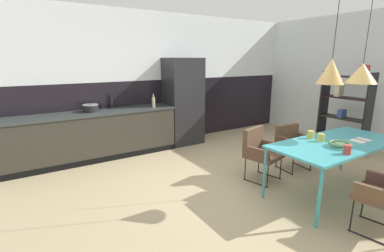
# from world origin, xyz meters

# --- Properties ---
(ground_plane) EXTENTS (9.02, 9.02, 0.00)m
(ground_plane) POSITION_xyz_m (0.00, 0.00, 0.00)
(ground_plane) COLOR tan
(back_wall_splashback_dark) EXTENTS (6.93, 0.12, 1.38)m
(back_wall_splashback_dark) POSITION_xyz_m (0.00, 2.77, 0.69)
(back_wall_splashback_dark) COLOR black
(back_wall_splashback_dark) RESTS_ON ground
(back_wall_panel_upper) EXTENTS (6.93, 0.12, 1.38)m
(back_wall_panel_upper) POSITION_xyz_m (0.00, 2.77, 2.07)
(back_wall_panel_upper) COLOR silver
(back_wall_panel_upper) RESTS_ON back_wall_splashback_dark
(side_wall_right) EXTENTS (0.12, 5.65, 2.76)m
(side_wall_right) POSITION_xyz_m (3.41, 0.00, 1.38)
(side_wall_right) COLOR silver
(side_wall_right) RESTS_ON ground
(kitchen_counter) EXTENTS (3.23, 0.63, 0.88)m
(kitchen_counter) POSITION_xyz_m (-1.72, 2.41, 0.44)
(kitchen_counter) COLOR #312F26
(kitchen_counter) RESTS_ON ground
(refrigerator_column) EXTENTS (0.74, 0.60, 1.84)m
(refrigerator_column) POSITION_xyz_m (0.27, 2.41, 0.92)
(refrigerator_column) COLOR #232326
(refrigerator_column) RESTS_ON ground
(dining_table) EXTENTS (1.92, 0.87, 0.74)m
(dining_table) POSITION_xyz_m (0.83, -0.74, 0.70)
(dining_table) COLOR teal
(dining_table) RESTS_ON ground
(armchair_near_window) EXTENTS (0.58, 0.57, 0.79)m
(armchair_near_window) POSITION_xyz_m (0.30, 0.14, 0.49)
(armchair_near_window) COLOR brown
(armchair_near_window) RESTS_ON ground
(armchair_far_side) EXTENTS (0.54, 0.52, 0.73)m
(armchair_far_side) POSITION_xyz_m (1.09, 0.17, 0.48)
(armchair_far_side) COLOR brown
(armchair_far_side) RESTS_ON ground
(fruit_bowl) EXTENTS (0.28, 0.28, 0.06)m
(fruit_bowl) POSITION_xyz_m (0.64, -0.88, 0.78)
(fruit_bowl) COLOR #4C704C
(fruit_bowl) RESTS_ON dining_table
(open_book) EXTENTS (0.26, 0.19, 0.02)m
(open_book) POSITION_xyz_m (1.15, -0.88, 0.74)
(open_book) COLOR white
(open_book) RESTS_ON dining_table
(mug_dark_espresso) EXTENTS (0.14, 0.09, 0.11)m
(mug_dark_espresso) POSITION_xyz_m (0.46, -1.07, 0.79)
(mug_dark_espresso) COLOR #B23D33
(mug_dark_espresso) RESTS_ON dining_table
(mug_short_terracotta) EXTENTS (0.13, 0.08, 0.11)m
(mug_short_terracotta) POSITION_xyz_m (0.67, -0.60, 0.79)
(mug_short_terracotta) COLOR gold
(mug_short_terracotta) RESTS_ON dining_table
(mug_wide_latte) EXTENTS (0.13, 0.09, 0.11)m
(mug_wide_latte) POSITION_xyz_m (0.68, -0.44, 0.79)
(mug_wide_latte) COLOR gold
(mug_wide_latte) RESTS_ON dining_table
(cooking_pot) EXTENTS (0.28, 0.28, 0.16)m
(cooking_pot) POSITION_xyz_m (-1.65, 2.44, 0.95)
(cooking_pot) COLOR black
(cooking_pot) RESTS_ON kitchen_counter
(bottle_vinegar_dark) EXTENTS (0.06, 0.06, 0.27)m
(bottle_vinegar_dark) POSITION_xyz_m (-0.49, 2.27, 0.99)
(bottle_vinegar_dark) COLOR tan
(bottle_vinegar_dark) RESTS_ON kitchen_counter
(bottle_oil_tall) EXTENTS (0.07, 0.07, 0.29)m
(bottle_oil_tall) POSITION_xyz_m (-1.23, 2.60, 1.00)
(bottle_oil_tall) COLOR black
(bottle_oil_tall) RESTS_ON kitchen_counter
(open_shelf_unit) EXTENTS (0.30, 0.93, 1.71)m
(open_shelf_unit) POSITION_xyz_m (2.75, 0.25, 0.87)
(open_shelf_unit) COLOR black
(open_shelf_unit) RESTS_ON ground
(pendant_lamp_over_table_near) EXTENTS (0.31, 0.31, 1.19)m
(pendant_lamp_over_table_near) POSITION_xyz_m (0.44, -0.77, 1.67)
(pendant_lamp_over_table_near) COLOR black
(pendant_lamp_over_table_far) EXTENTS (0.40, 0.40, 1.21)m
(pendant_lamp_over_table_far) POSITION_xyz_m (1.21, -0.74, 1.63)
(pendant_lamp_over_table_far) COLOR black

